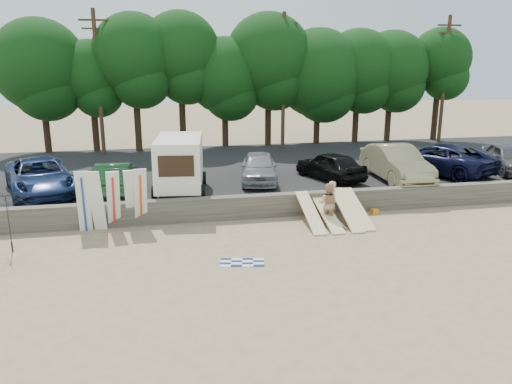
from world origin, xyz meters
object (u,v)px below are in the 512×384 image
at_px(box_trailer, 180,162).
at_px(cooler, 312,214).
at_px(car_6, 508,158).
at_px(beachgoer_a, 331,202).
at_px(car_4, 396,163).
at_px(car_1, 114,178).
at_px(car_2, 259,167).
at_px(beach_umbrella, 7,222).
at_px(car_3, 330,165).
at_px(car_0, 40,176).
at_px(beachgoer_b, 328,204).
at_px(car_5, 439,158).

relative_size(box_trailer, cooler, 11.11).
xyz_separation_m(car_6, beachgoer_a, (-11.70, -4.29, -0.58)).
distance_m(car_4, car_6, 6.87).
bearing_deg(car_1, car_2, -168.19).
xyz_separation_m(car_2, beach_umbrella, (-10.32, -5.72, -0.33)).
bearing_deg(box_trailer, car_6, 9.29).
bearing_deg(car_3, beach_umbrella, 2.46).
bearing_deg(car_3, beachgoer_a, 51.45).
bearing_deg(car_0, beach_umbrella, -108.27).
distance_m(car_0, cooler, 12.50).
distance_m(car_0, car_1, 3.39).
xyz_separation_m(box_trailer, car_4, (10.89, 0.22, -0.55)).
height_order(car_1, cooler, car_1).
xyz_separation_m(car_1, beachgoer_a, (9.01, -4.01, -0.53)).
height_order(car_0, car_3, car_0).
xyz_separation_m(car_0, car_3, (13.98, -0.01, -0.07)).
distance_m(car_0, beachgoer_a, 13.21).
bearing_deg(cooler, car_1, 133.70).
relative_size(box_trailer, beachgoer_b, 2.44).
bearing_deg(car_2, car_3, 8.30).
xyz_separation_m(car_2, car_4, (6.91, -1.00, 0.14)).
bearing_deg(car_5, beachgoer_a, 6.61).
relative_size(car_2, car_4, 0.81).
xyz_separation_m(car_4, beachgoer_b, (-5.02, -3.97, -0.72)).
xyz_separation_m(car_4, beach_umbrella, (-17.22, -4.72, -0.47)).
distance_m(box_trailer, cooler, 6.51).
bearing_deg(beachgoer_b, car_3, -78.81).
distance_m(car_1, beachgoer_a, 9.88).
bearing_deg(car_5, car_1, -22.10).
height_order(beachgoer_a, beachgoer_b, beachgoer_a).
xyz_separation_m(car_4, car_6, (6.85, 0.48, -0.11)).
xyz_separation_m(car_1, beach_umbrella, (-3.36, -4.92, -0.30)).
bearing_deg(car_5, beach_umbrella, -9.03).
bearing_deg(car_4, car_3, 167.15).
xyz_separation_m(car_0, car_4, (17.19, -0.85, 0.09)).
distance_m(car_3, beachgoer_b, 5.17).
relative_size(car_4, beach_umbrella, 2.16).
distance_m(beachgoer_a, beachgoer_b, 0.24).
xyz_separation_m(car_6, beachgoer_b, (-11.88, -4.44, -0.60)).
relative_size(car_2, car_5, 0.74).
relative_size(car_0, car_2, 1.32).
distance_m(car_4, cooler, 6.42).
xyz_separation_m(car_5, beachgoer_a, (-7.86, -4.79, -0.62)).
relative_size(car_0, cooler, 15.05).
bearing_deg(car_1, car_3, -171.30).
xyz_separation_m(cooler, beach_umbrella, (-11.81, -1.58, 0.95)).
bearing_deg(beachgoer_b, car_2, -37.44).
distance_m(box_trailer, car_0, 6.42).
bearing_deg(beach_umbrella, car_1, 55.63).
xyz_separation_m(car_0, car_5, (20.20, 0.13, 0.02)).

